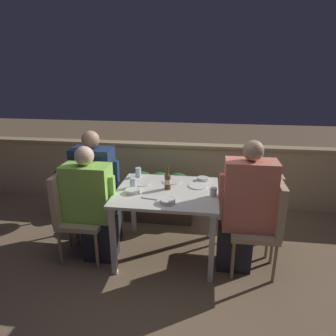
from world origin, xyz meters
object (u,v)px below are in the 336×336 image
Objects in this scene: beer_bottle at (168,181)px; person_green_blouse at (92,205)px; chair_right_near at (266,219)px; chair_right_far at (264,206)px; potted_plant at (69,185)px; chair_left_near at (73,208)px; chair_left_far at (81,195)px; person_navy_jumper at (97,189)px; person_coral_top at (245,208)px.

person_green_blouse is at bearing -165.49° from beer_bottle.
chair_right_near is 1.00× the size of chair_right_far.
chair_left_near is at bearing -61.92° from potted_plant.
potted_plant is at bearing 127.05° from chair_left_far.
person_navy_jumper is (0.15, 0.32, 0.10)m from chair_left_near.
chair_left_far is at bearing 99.54° from chair_left_near.
chair_left_near is 1.28× the size of potted_plant.
person_coral_top is 1.79× the size of potted_plant.
potted_plant is at bearing 118.08° from chair_left_near.
chair_left_near and chair_right_far have the same top height.
chair_right_far is at bearing 0.34° from person_navy_jumper.
beer_bottle is (-0.97, 0.17, 0.28)m from chair_right_near.
chair_right_far is at bearing 7.50° from beer_bottle.
chair_right_near is (1.79, -0.29, -0.10)m from person_navy_jumper.
potted_plant is (-2.42, 0.51, -0.11)m from chair_right_far.
person_coral_top reaches higher than chair_right_far.
person_coral_top is 1.40× the size of chair_right_far.
chair_left_near and chair_right_near have the same top height.
chair_right_near is (1.99, -0.29, 0.00)m from chair_left_far.
chair_right_near is 0.30m from chair_right_far.
chair_right_far reaches higher than potted_plant.
chair_right_far is 2.48m from potted_plant.
person_coral_top reaches higher than chair_left_near.
person_navy_jumper reaches higher than chair_left_far.
chair_right_far is (1.82, 0.01, -0.10)m from person_navy_jumper.
chair_left_far is at bearing -52.95° from potted_plant.
chair_right_near is 0.72× the size of person_coral_top.
person_navy_jumper is at bearing 100.02° from person_green_blouse.
chair_left_near is 1.74m from person_coral_top.
chair_right_far is 1.28× the size of potted_plant.
beer_bottle is at bearing 167.62° from person_coral_top.
person_navy_jumper is 1.61m from person_coral_top.
chair_left_near is at bearing -168.53° from beer_bottle.
person_navy_jumper reaches higher than chair_left_near.
chair_right_near is at bearing 0.00° from person_coral_top.
person_green_blouse is 1.53m from person_coral_top.
chair_left_far is (-0.05, 0.32, 0.00)m from chair_left_near.
person_navy_jumper is at bearing -179.66° from chair_right_far.
chair_left_near is 0.78× the size of person_green_blouse.
chair_left_far is at bearing 171.74° from chair_right_near.
chair_left_far is at bearing 170.80° from person_coral_top.
person_coral_top reaches higher than potted_plant.
person_green_blouse reaches higher than chair_left_far.
chair_left_far reaches higher than potted_plant.
person_navy_jumper is 1.38× the size of chair_right_near.
chair_right_far is at bearing 9.46° from chair_left_near.
potted_plant is at bearing 161.19° from chair_right_near.
chair_left_near is at bearing -115.72° from person_navy_jumper.
potted_plant is at bearing 138.96° from person_navy_jumper.
person_coral_top reaches higher than person_navy_jumper.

